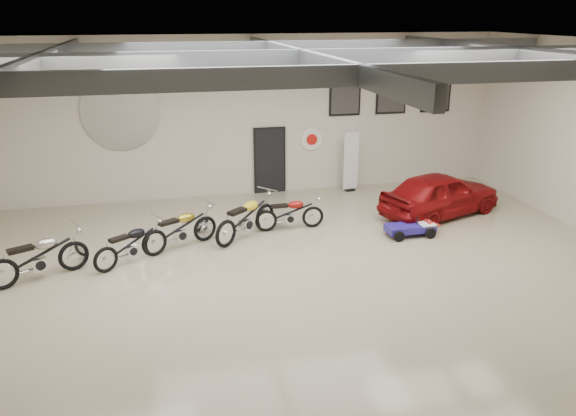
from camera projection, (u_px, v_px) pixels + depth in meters
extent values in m
cube|color=tan|center=(300.00, 270.00, 12.94)|extent=(16.00, 12.00, 0.01)
cube|color=gray|center=(302.00, 45.00, 11.28)|extent=(16.00, 12.00, 0.01)
cube|color=beige|center=(253.00, 117.00, 17.62)|extent=(16.00, 0.02, 5.00)
cube|color=black|center=(270.00, 161.00, 18.16)|extent=(0.92, 0.08, 2.10)
imported|color=maroon|center=(440.00, 194.00, 16.20)|extent=(2.72, 4.10, 1.30)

